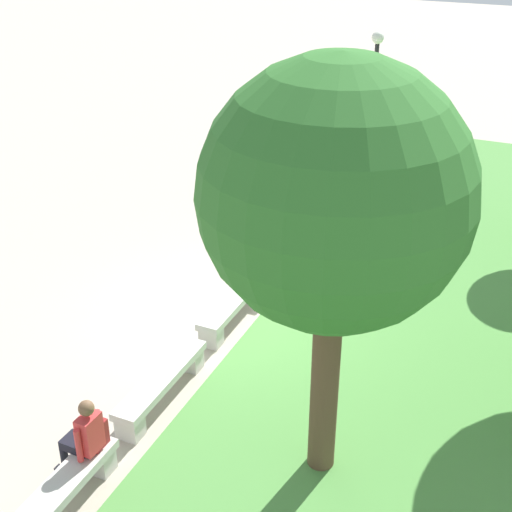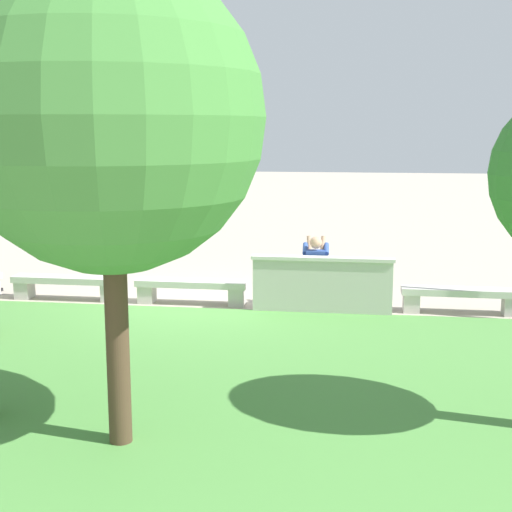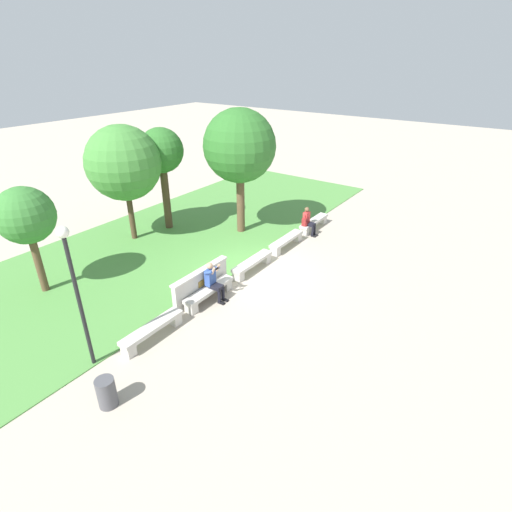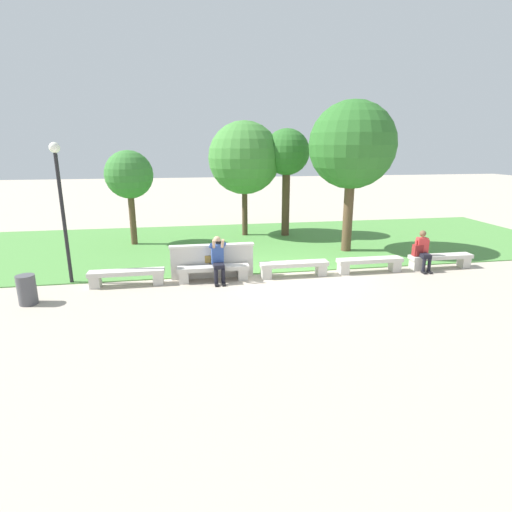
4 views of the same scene
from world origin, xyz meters
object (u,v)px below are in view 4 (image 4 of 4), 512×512
object	(u,v)px
bench_end	(440,259)
trash_bin	(27,290)
person_photographer	(218,257)
lamp_post	(60,194)
bench_main	(127,275)
tree_far_back	(287,154)
bench_near	(213,271)
backpack	(418,250)
bench_far	(370,263)
person_distant	(423,249)
bench_mid	(294,267)
tree_behind_wall	(244,158)
tree_right_background	(129,175)
tree_left_background	(352,146)

from	to	relation	value
bench_end	trash_bin	size ratio (longest dim) A/B	2.76
person_photographer	lamp_post	distance (m)	4.59
bench_main	tree_far_back	xyz separation A→B (m)	(5.95, 5.56, 3.17)
bench_near	backpack	distance (m)	6.45
bench_far	person_distant	bearing A→B (deg)	-2.20
bench_far	lamp_post	size ratio (longest dim) A/B	0.53
bench_far	bench_mid	bearing A→B (deg)	180.00
bench_end	bench_main	bearing A→B (deg)	180.00
bench_main	bench_end	bearing A→B (deg)	0.00
backpack	tree_behind_wall	size ratio (longest dim) A/B	0.09
lamp_post	bench_end	bearing A→B (deg)	-2.51
tree_behind_wall	lamp_post	size ratio (longest dim) A/B	1.24
bench_mid	backpack	xyz separation A→B (m)	(4.02, 0.01, 0.32)
tree_right_background	person_distant	bearing A→B (deg)	-28.30
bench_mid	bench_far	distance (m)	2.42
bench_near	tree_right_background	bearing A→B (deg)	119.34
bench_end	tree_far_back	world-z (taller)	tree_far_back
tree_right_background	tree_behind_wall	bearing A→B (deg)	11.46
tree_right_background	trash_bin	bearing A→B (deg)	-107.36
bench_near	person_photographer	bearing A→B (deg)	-28.76
person_distant	lamp_post	distance (m)	10.79
bench_mid	trash_bin	world-z (taller)	trash_bin
bench_near	tree_far_back	xyz separation A→B (m)	(3.52, 5.56, 3.17)
bench_main	bench_near	size ratio (longest dim) A/B	1.00
trash_bin	person_photographer	bearing A→B (deg)	10.78
person_photographer	bench_main	bearing A→B (deg)	178.27
backpack	tree_behind_wall	world-z (taller)	tree_behind_wall
bench_near	bench_mid	xyz separation A→B (m)	(2.42, 0.00, 0.00)
tree_left_background	tree_far_back	world-z (taller)	tree_left_background
person_photographer	bench_near	bearing A→B (deg)	151.24
bench_end	tree_left_background	bearing A→B (deg)	129.76
bench_main	tree_far_back	distance (m)	8.74
person_distant	tree_right_background	world-z (taller)	tree_right_background
tree_left_background	trash_bin	xyz separation A→B (m)	(-9.79, -3.57, -3.43)
tree_far_back	trash_bin	distance (m)	10.93
bench_end	tree_left_background	size ratio (longest dim) A/B	0.39
bench_mid	lamp_post	bearing A→B (deg)	175.62
bench_main	tree_far_back	bearing A→B (deg)	43.08
bench_end	person_distant	world-z (taller)	person_distant
bench_near	tree_behind_wall	xyz separation A→B (m)	(1.79, 5.91, 3.01)
bench_mid	bench_end	world-z (taller)	same
person_photographer	tree_behind_wall	bearing A→B (deg)	74.60
tree_right_background	tree_far_back	size ratio (longest dim) A/B	0.81
backpack	bench_far	bearing A→B (deg)	-179.60
tree_behind_wall	lamp_post	world-z (taller)	tree_behind_wall
tree_left_background	trash_bin	bearing A→B (deg)	-159.97
tree_behind_wall	tree_left_background	world-z (taller)	tree_left_background
tree_right_background	trash_bin	distance (m)	6.68
bench_near	tree_behind_wall	size ratio (longest dim) A/B	0.43
bench_main	bench_mid	xyz separation A→B (m)	(4.85, 0.00, 0.00)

